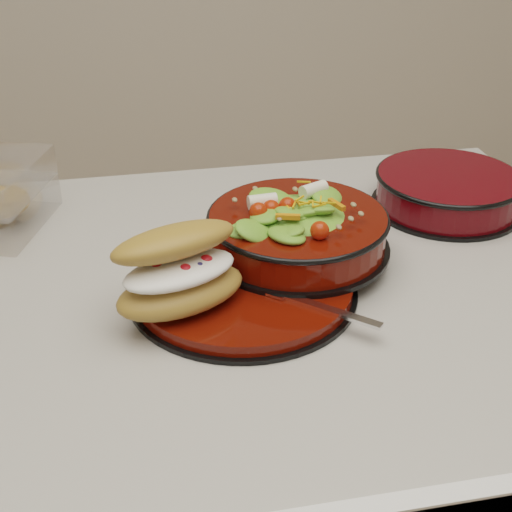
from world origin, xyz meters
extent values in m
cube|color=#ABA79C|center=(0.00, 0.00, 0.88)|extent=(1.24, 0.74, 0.04)
cylinder|color=black|center=(0.12, -0.02, 0.90)|extent=(0.28, 0.28, 0.01)
cylinder|color=#4F0A02|center=(0.12, -0.02, 0.91)|extent=(0.26, 0.26, 0.01)
torus|color=black|center=(0.13, -0.03, 0.92)|extent=(0.15, 0.15, 0.01)
cylinder|color=black|center=(0.20, 0.04, 0.92)|extent=(0.24, 0.24, 0.01)
cylinder|color=#4F0A02|center=(0.20, 0.04, 0.95)|extent=(0.22, 0.22, 0.04)
torus|color=black|center=(0.20, 0.04, 0.97)|extent=(0.23, 0.23, 0.01)
ellipsoid|color=#4F8425|center=(0.20, 0.04, 0.96)|extent=(0.19, 0.19, 0.08)
sphere|color=#BA1E07|center=(0.25, 0.04, 1.01)|extent=(0.02, 0.02, 0.02)
sphere|color=#BA1E07|center=(0.20, 0.09, 1.01)|extent=(0.02, 0.02, 0.02)
sphere|color=#BA1E07|center=(0.15, 0.04, 1.01)|extent=(0.02, 0.02, 0.02)
sphere|color=#BA1E07|center=(0.20, -0.01, 1.01)|extent=(0.02, 0.02, 0.02)
cylinder|color=silver|center=(0.23, 0.08, 1.01)|extent=(0.04, 0.04, 0.02)
cylinder|color=silver|center=(0.16, 0.06, 1.01)|extent=(0.04, 0.03, 0.02)
cube|color=orange|center=(0.18, 0.01, 1.01)|extent=(0.03, 0.03, 0.01)
cube|color=orange|center=(0.25, 0.03, 1.01)|extent=(0.03, 0.02, 0.01)
ellipsoid|color=#A27431|center=(0.04, -0.06, 0.94)|extent=(0.17, 0.13, 0.04)
ellipsoid|color=white|center=(0.04, -0.06, 0.97)|extent=(0.15, 0.11, 0.02)
ellipsoid|color=#A27431|center=(0.04, -0.05, 0.99)|extent=(0.16, 0.12, 0.04)
sphere|color=red|center=(0.02, -0.06, 0.97)|extent=(0.02, 0.02, 0.02)
sphere|color=red|center=(0.05, -0.07, 0.97)|extent=(0.02, 0.02, 0.02)
sphere|color=red|center=(0.07, -0.06, 0.97)|extent=(0.02, 0.02, 0.02)
sphere|color=red|center=(0.03, -0.05, 0.97)|extent=(0.02, 0.02, 0.02)
sphere|color=#191947|center=(0.03, -0.06, 0.97)|extent=(0.01, 0.01, 0.01)
sphere|color=#191947|center=(0.05, -0.06, 0.97)|extent=(0.01, 0.01, 0.01)
sphere|color=#191947|center=(0.04, -0.07, 0.97)|extent=(0.01, 0.01, 0.01)
sphere|color=#191947|center=(0.06, -0.07, 0.97)|extent=(0.01, 0.01, 0.01)
sphere|color=#191947|center=(0.02, -0.07, 0.97)|extent=(0.01, 0.01, 0.01)
sphere|color=#191947|center=(0.06, -0.05, 0.97)|extent=(0.01, 0.01, 0.01)
cube|color=silver|center=(0.20, -0.11, 0.92)|extent=(0.10, 0.09, 0.00)
cube|color=silver|center=(0.15, -0.06, 0.92)|extent=(0.04, 0.04, 0.00)
cylinder|color=black|center=(0.46, 0.15, 0.90)|extent=(0.22, 0.22, 0.01)
cylinder|color=#490408|center=(0.46, 0.15, 0.93)|extent=(0.21, 0.21, 0.05)
torus|color=black|center=(0.46, 0.15, 0.95)|extent=(0.22, 0.22, 0.01)
camera|label=1|loc=(-0.01, -0.74, 1.38)|focal=50.00mm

